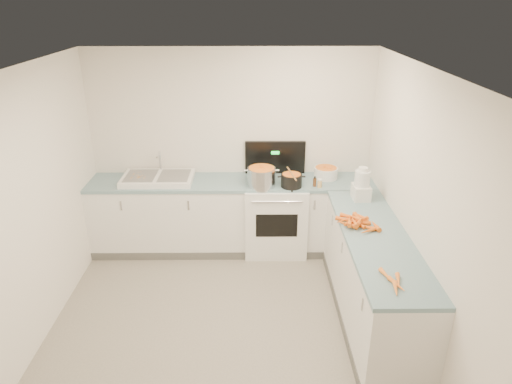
{
  "coord_description": "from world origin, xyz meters",
  "views": [
    {
      "loc": [
        0.26,
        -3.5,
        3.05
      ],
      "look_at": [
        0.3,
        1.1,
        1.05
      ],
      "focal_mm": 32.0,
      "sensor_mm": 36.0,
      "label": 1
    }
  ],
  "objects_px": {
    "black_pot": "(291,181)",
    "extract_bottle": "(315,182)",
    "stove": "(275,215)",
    "steel_pot": "(261,178)",
    "spice_jar": "(320,184)",
    "mixing_bowl": "(326,173)",
    "sink": "(158,178)",
    "food_processor": "(362,186)"
  },
  "relations": [
    {
      "from": "stove",
      "to": "steel_pot",
      "type": "xyz_separation_m",
      "value": [
        -0.18,
        -0.14,
        0.57
      ]
    },
    {
      "from": "mixing_bowl",
      "to": "extract_bottle",
      "type": "height_order",
      "value": "mixing_bowl"
    },
    {
      "from": "extract_bottle",
      "to": "food_processor",
      "type": "height_order",
      "value": "food_processor"
    },
    {
      "from": "steel_pot",
      "to": "mixing_bowl",
      "type": "relative_size",
      "value": 1.14
    },
    {
      "from": "stove",
      "to": "food_processor",
      "type": "relative_size",
      "value": 3.62
    },
    {
      "from": "steel_pot",
      "to": "food_processor",
      "type": "xyz_separation_m",
      "value": [
        1.1,
        -0.39,
        0.06
      ]
    },
    {
      "from": "spice_jar",
      "to": "food_processor",
      "type": "height_order",
      "value": "food_processor"
    },
    {
      "from": "stove",
      "to": "food_processor",
      "type": "height_order",
      "value": "stove"
    },
    {
      "from": "spice_jar",
      "to": "food_processor",
      "type": "xyz_separation_m",
      "value": [
        0.41,
        -0.34,
        0.12
      ]
    },
    {
      "from": "black_pot",
      "to": "spice_jar",
      "type": "relative_size",
      "value": 2.78
    },
    {
      "from": "sink",
      "to": "steel_pot",
      "type": "bearing_deg",
      "value": -7.05
    },
    {
      "from": "stove",
      "to": "black_pot",
      "type": "bearing_deg",
      "value": -44.68
    },
    {
      "from": "spice_jar",
      "to": "food_processor",
      "type": "distance_m",
      "value": 0.55
    },
    {
      "from": "stove",
      "to": "extract_bottle",
      "type": "xyz_separation_m",
      "value": [
        0.45,
        -0.17,
        0.52
      ]
    },
    {
      "from": "black_pot",
      "to": "mixing_bowl",
      "type": "xyz_separation_m",
      "value": [
        0.45,
        0.28,
        -0.0
      ]
    },
    {
      "from": "stove",
      "to": "food_processor",
      "type": "xyz_separation_m",
      "value": [
        0.92,
        -0.53,
        0.63
      ]
    },
    {
      "from": "mixing_bowl",
      "to": "food_processor",
      "type": "xyz_separation_m",
      "value": [
        0.3,
        -0.64,
        0.09
      ]
    },
    {
      "from": "steel_pot",
      "to": "black_pot",
      "type": "xyz_separation_m",
      "value": [
        0.36,
        -0.03,
        -0.03
      ]
    },
    {
      "from": "steel_pot",
      "to": "mixing_bowl",
      "type": "bearing_deg",
      "value": 16.99
    },
    {
      "from": "stove",
      "to": "sink",
      "type": "xyz_separation_m",
      "value": [
        -1.45,
        0.02,
        0.5
      ]
    },
    {
      "from": "sink",
      "to": "steel_pot",
      "type": "height_order",
      "value": "sink"
    },
    {
      "from": "spice_jar",
      "to": "extract_bottle",
      "type": "bearing_deg",
      "value": 150.12
    },
    {
      "from": "sink",
      "to": "steel_pot",
      "type": "xyz_separation_m",
      "value": [
        1.27,
        -0.16,
        0.07
      ]
    },
    {
      "from": "black_pot",
      "to": "spice_jar",
      "type": "height_order",
      "value": "black_pot"
    },
    {
      "from": "mixing_bowl",
      "to": "extract_bottle",
      "type": "distance_m",
      "value": 0.32
    },
    {
      "from": "mixing_bowl",
      "to": "sink",
      "type": "bearing_deg",
      "value": -177.53
    },
    {
      "from": "stove",
      "to": "steel_pot",
      "type": "distance_m",
      "value": 0.61
    },
    {
      "from": "black_pot",
      "to": "mixing_bowl",
      "type": "height_order",
      "value": "black_pot"
    },
    {
      "from": "stove",
      "to": "steel_pot",
      "type": "bearing_deg",
      "value": -141.97
    },
    {
      "from": "stove",
      "to": "black_pot",
      "type": "xyz_separation_m",
      "value": [
        0.17,
        -0.17,
        0.53
      ]
    },
    {
      "from": "sink",
      "to": "spice_jar",
      "type": "xyz_separation_m",
      "value": [
        1.96,
        -0.21,
        0.01
      ]
    },
    {
      "from": "mixing_bowl",
      "to": "spice_jar",
      "type": "bearing_deg",
      "value": -110.94
    },
    {
      "from": "extract_bottle",
      "to": "spice_jar",
      "type": "bearing_deg",
      "value": -29.88
    },
    {
      "from": "sink",
      "to": "extract_bottle",
      "type": "xyz_separation_m",
      "value": [
        1.9,
        -0.18,
        0.01
      ]
    },
    {
      "from": "black_pot",
      "to": "extract_bottle",
      "type": "bearing_deg",
      "value": 1.38
    },
    {
      "from": "sink",
      "to": "spice_jar",
      "type": "bearing_deg",
      "value": -6.23
    },
    {
      "from": "black_pot",
      "to": "mixing_bowl",
      "type": "relative_size",
      "value": 0.84
    },
    {
      "from": "steel_pot",
      "to": "spice_jar",
      "type": "bearing_deg",
      "value": -4.73
    },
    {
      "from": "extract_bottle",
      "to": "steel_pot",
      "type": "bearing_deg",
      "value": 177.77
    },
    {
      "from": "stove",
      "to": "extract_bottle",
      "type": "bearing_deg",
      "value": -20.08
    },
    {
      "from": "food_processor",
      "to": "extract_bottle",
      "type": "bearing_deg",
      "value": 141.86
    },
    {
      "from": "stove",
      "to": "steel_pot",
      "type": "height_order",
      "value": "stove"
    }
  ]
}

